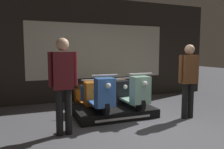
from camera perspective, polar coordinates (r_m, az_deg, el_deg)
name	(u,v)px	position (r m, az deg, el deg)	size (l,w,h in m)	color
ground_plane	(153,134)	(4.31, 10.57, -14.93)	(30.00, 30.00, 0.00)	#4C4C51
shop_wall_back	(99,50)	(7.01, -3.41, 6.51)	(8.06, 0.09, 3.20)	#28231E
display_platform	(113,111)	(5.38, 0.27, -9.44)	(1.86, 1.27, 0.20)	black
scooter_display_left	(97,94)	(5.13, -4.02, -5.09)	(0.56, 1.64, 0.86)	black
scooter_display_right	(129,92)	(5.43, 4.46, -4.48)	(0.56, 1.64, 0.86)	black
scooter_backrow_0	(87,95)	(6.01, -6.57, -5.46)	(0.56, 1.64, 0.86)	black
scooter_backrow_1	(114,93)	(6.25, 0.46, -4.97)	(0.56, 1.64, 0.86)	black
person_left_browsing	(63,80)	(4.04, -12.64, -1.30)	(0.52, 0.23, 1.78)	black
person_right_browsing	(189,76)	(5.26, 19.37, -0.36)	(0.54, 0.22, 1.69)	black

